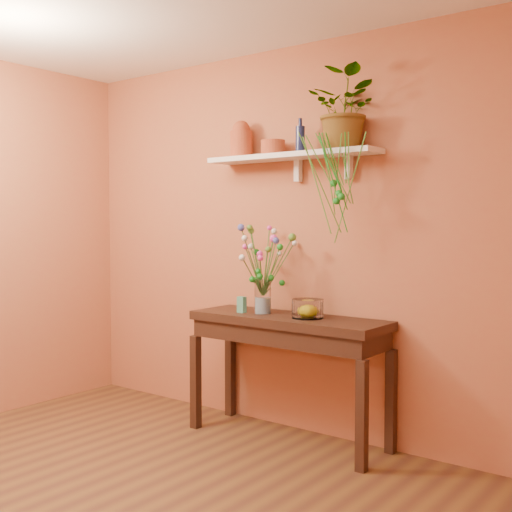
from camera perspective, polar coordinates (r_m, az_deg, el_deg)
The scene contains 13 objects.
room at distance 3.10m, azimuth -17.73°, elevation 0.66°, with size 4.04×4.04×2.70m.
sideboard at distance 4.35m, azimuth 2.84°, elevation -6.93°, with size 1.39×0.45×0.84m.
wall_shelf at distance 4.43m, azimuth 3.22°, elevation 8.78°, with size 1.30×0.24×0.19m.
terracotta_jug at distance 4.72m, azimuth -1.32°, elevation 10.25°, with size 0.21×0.21×0.27m.
terracotta_pot at distance 4.52m, azimuth 1.52°, elevation 9.60°, with size 0.17×0.17×0.10m, color #AD442C.
blue_bottle at distance 4.40m, azimuth 3.94°, elevation 10.34°, with size 0.07×0.07×0.23m.
spider_plant at distance 4.24m, azimuth 8.04°, elevation 12.72°, with size 0.45×0.39×0.50m, color #1B7C1F.
plant_fronds at distance 4.04m, azimuth 7.05°, elevation 6.47°, with size 0.44×0.33×0.68m.
glass_vase at distance 4.43m, azimuth 0.61°, elevation -3.84°, with size 0.11×0.11×0.23m.
bouquet at distance 4.39m, azimuth 0.68°, elevation 0.31°, with size 0.45×0.48×0.49m.
glass_bowl at distance 4.23m, azimuth 4.60°, elevation -4.74°, with size 0.21×0.21×0.12m.
lemon at distance 4.24m, azimuth 4.62°, elevation -4.84°, with size 0.09×0.09×0.09m, color yellow.
carton at distance 4.47m, azimuth -1.28°, elevation -4.33°, with size 0.06×0.04×0.11m, color teal.
Camera 1 is at (2.54, -1.76, 1.47)m, focal length 45.08 mm.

